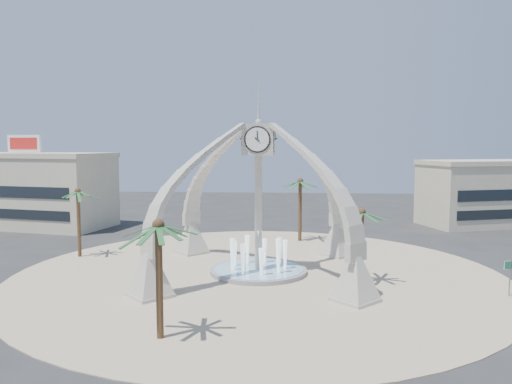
# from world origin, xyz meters

# --- Properties ---
(ground) EXTENTS (140.00, 140.00, 0.00)m
(ground) POSITION_xyz_m (0.00, 0.00, 0.00)
(ground) COLOR #282828
(ground) RESTS_ON ground
(plaza) EXTENTS (40.00, 40.00, 0.06)m
(plaza) POSITION_xyz_m (0.00, 0.00, 0.03)
(plaza) COLOR tan
(plaza) RESTS_ON ground
(clock_tower) EXTENTS (17.94, 17.94, 16.30)m
(clock_tower) POSITION_xyz_m (-0.00, -0.00, 6.49)
(clock_tower) COLOR #B9B4A5
(clock_tower) RESTS_ON ground
(fountain) EXTENTS (8.00, 8.00, 3.62)m
(fountain) POSITION_xyz_m (0.00, 0.00, 0.29)
(fountain) COLOR gray
(fountain) RESTS_ON ground
(building_nw) EXTENTS (23.75, 13.73, 11.90)m
(building_nw) POSITION_xyz_m (-32.00, 22.00, 4.83)
(building_nw) COLOR beige
(building_nw) RESTS_ON ground
(building_ne) EXTENTS (21.87, 14.17, 8.60)m
(building_ne) POSITION_xyz_m (30.00, 28.00, 4.31)
(building_ne) COLOR beige
(building_ne) RESTS_ON ground
(palm_east) EXTENTS (4.95, 4.95, 6.31)m
(palm_east) POSITION_xyz_m (8.01, -2.60, 5.49)
(palm_east) COLOR brown
(palm_east) RESTS_ON ground
(palm_west) EXTENTS (4.64, 4.64, 6.98)m
(palm_west) POSITION_xyz_m (-17.36, 4.76, 6.19)
(palm_west) COLOR brown
(palm_west) RESTS_ON ground
(palm_north) EXTENTS (4.21, 4.21, 7.45)m
(palm_north) POSITION_xyz_m (3.57, 14.23, 6.56)
(palm_north) COLOR brown
(palm_north) RESTS_ON ground
(palm_south) EXTENTS (4.98, 4.98, 7.12)m
(palm_south) POSITION_xyz_m (-4.38, -14.32, 6.23)
(palm_south) COLOR brown
(palm_south) RESTS_ON ground
(street_sign) EXTENTS (0.96, 0.31, 2.71)m
(street_sign) POSITION_xyz_m (17.98, -5.02, 1.94)
(street_sign) COLOR slate
(street_sign) RESTS_ON ground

